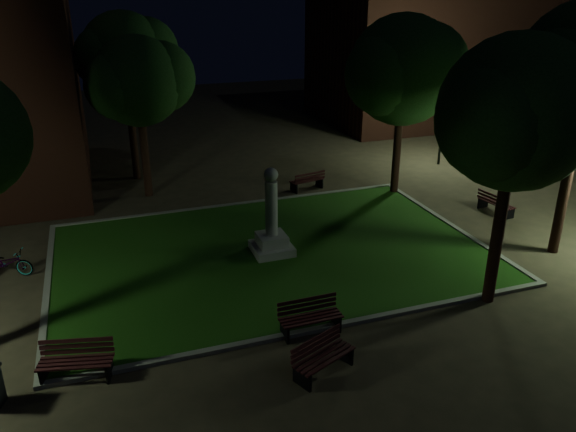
{
  "coord_description": "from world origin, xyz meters",
  "views": [
    {
      "loc": [
        -5.5,
        -15.48,
        9.07
      ],
      "look_at": [
        0.27,
        1.0,
        1.85
      ],
      "focal_mm": 35.0,
      "sensor_mm": 36.0,
      "label": 1
    }
  ],
  "objects_px": {
    "bench_west_near": "(76,362)",
    "bench_right_side": "(495,204)",
    "monument": "(272,230)",
    "bench_near_right": "(310,318)",
    "bicycle": "(7,263)",
    "bench_far_side": "(308,181)",
    "bench_near_left": "(322,357)"
  },
  "relations": [
    {
      "from": "bench_west_near",
      "to": "bench_right_side",
      "type": "height_order",
      "value": "bench_west_near"
    },
    {
      "from": "monument",
      "to": "bench_west_near",
      "type": "bearing_deg",
      "value": -143.22
    },
    {
      "from": "bench_near_right",
      "to": "bicycle",
      "type": "xyz_separation_m",
      "value": [
        -8.35,
        6.46,
        -0.0
      ]
    },
    {
      "from": "bench_right_side",
      "to": "bicycle",
      "type": "height_order",
      "value": "bench_right_side"
    },
    {
      "from": "bench_right_side",
      "to": "bicycle",
      "type": "relative_size",
      "value": 1.0
    },
    {
      "from": "bench_right_side",
      "to": "bench_far_side",
      "type": "height_order",
      "value": "bench_right_side"
    },
    {
      "from": "bicycle",
      "to": "bench_west_near",
      "type": "bearing_deg",
      "value": -139.22
    },
    {
      "from": "monument",
      "to": "bench_west_near",
      "type": "xyz_separation_m",
      "value": [
        -6.67,
        -4.98,
        -0.49
      ]
    },
    {
      "from": "bench_far_side",
      "to": "bicycle",
      "type": "xyz_separation_m",
      "value": [
        -12.55,
        -4.58,
        0.03
      ]
    },
    {
      "from": "bench_west_near",
      "to": "bench_near_right",
      "type": "bearing_deg",
      "value": 12.87
    },
    {
      "from": "bench_far_side",
      "to": "bicycle",
      "type": "distance_m",
      "value": 13.36
    },
    {
      "from": "bench_near_left",
      "to": "bench_near_right",
      "type": "bearing_deg",
      "value": 55.09
    },
    {
      "from": "bench_right_side",
      "to": "bench_west_near",
      "type": "bearing_deg",
      "value": 100.48
    },
    {
      "from": "bench_near_left",
      "to": "bench_near_right",
      "type": "xyz_separation_m",
      "value": [
        0.36,
        1.76,
        0.01
      ]
    },
    {
      "from": "bench_west_near",
      "to": "bicycle",
      "type": "distance_m",
      "value": 6.76
    },
    {
      "from": "bench_near_right",
      "to": "bench_right_side",
      "type": "bearing_deg",
      "value": 26.89
    },
    {
      "from": "monument",
      "to": "bench_right_side",
      "type": "xyz_separation_m",
      "value": [
        10.16,
        0.58,
        -0.53
      ]
    },
    {
      "from": "bench_west_near",
      "to": "bench_right_side",
      "type": "xyz_separation_m",
      "value": [
        16.83,
        5.56,
        -0.03
      ]
    },
    {
      "from": "bench_near_right",
      "to": "bench_near_left",
      "type": "bearing_deg",
      "value": -102.43
    },
    {
      "from": "bench_near_right",
      "to": "bicycle",
      "type": "bearing_deg",
      "value": 141.36
    },
    {
      "from": "monument",
      "to": "bench_west_near",
      "type": "relative_size",
      "value": 1.7
    },
    {
      "from": "bench_west_near",
      "to": "bicycle",
      "type": "height_order",
      "value": "bench_west_near"
    },
    {
      "from": "monument",
      "to": "bench_far_side",
      "type": "bearing_deg",
      "value": 58.31
    },
    {
      "from": "bench_near_left",
      "to": "bench_far_side",
      "type": "xyz_separation_m",
      "value": [
        4.56,
        12.8,
        -0.02
      ]
    },
    {
      "from": "bench_near_right",
      "to": "bench_right_side",
      "type": "xyz_separation_m",
      "value": [
        10.66,
        5.62,
        -0.03
      ]
    },
    {
      "from": "bench_near_right",
      "to": "bench_west_near",
      "type": "xyz_separation_m",
      "value": [
        -6.17,
        0.06,
        0.0
      ]
    },
    {
      "from": "bench_near_left",
      "to": "bench_west_near",
      "type": "relative_size",
      "value": 0.97
    },
    {
      "from": "bench_west_near",
      "to": "bicycle",
      "type": "bearing_deg",
      "value": 122.25
    },
    {
      "from": "monument",
      "to": "bicycle",
      "type": "height_order",
      "value": "monument"
    },
    {
      "from": "bench_right_side",
      "to": "bench_near_right",
      "type": "bearing_deg",
      "value": 109.99
    },
    {
      "from": "bench_far_side",
      "to": "bicycle",
      "type": "bearing_deg",
      "value": 7.92
    },
    {
      "from": "bench_right_side",
      "to": "bench_far_side",
      "type": "bearing_deg",
      "value": 42.17
    }
  ]
}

